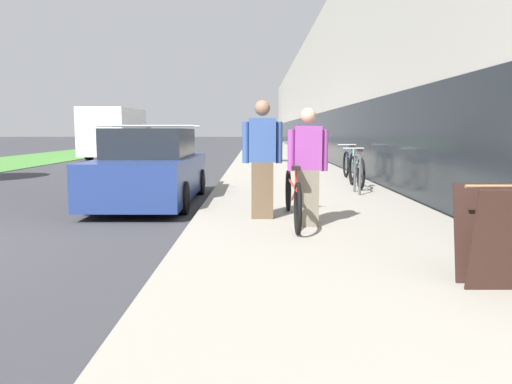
{
  "coord_description": "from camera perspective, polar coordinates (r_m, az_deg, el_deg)",
  "views": [
    {
      "loc": [
        4.86,
        -5.64,
        1.52
      ],
      "look_at": [
        4.8,
        12.36,
        -0.72
      ],
      "focal_mm": 35.0,
      "sensor_mm": 36.0,
      "label": 1
    }
  ],
  "objects": [
    {
      "name": "parked_sedan_curbside",
      "position": [
        10.58,
        -11.64,
        2.55
      ],
      "size": [
        1.89,
        4.62,
        1.62
      ],
      "color": "navy",
      "rests_on": "ground"
    },
    {
      "name": "moving_truck",
      "position": [
        28.17,
        -15.37,
        6.47
      ],
      "size": [
        2.33,
        7.09,
        2.64
      ],
      "color": "orange",
      "rests_on": "ground"
    },
    {
      "name": "sandwich_board_sign",
      "position": [
        4.81,
        25.83,
        -4.55
      ],
      "size": [
        0.56,
        0.56,
        0.9
      ],
      "color": "#331E19",
      "rests_on": "sidewalk_slab"
    },
    {
      "name": "storefront_facade",
      "position": [
        35.64,
        13.55,
        10.22
      ],
      "size": [
        10.01,
        70.0,
        7.19
      ],
      "color": "#BCB7AD",
      "rests_on": "ground"
    },
    {
      "name": "lawn_strip",
      "position": [
        32.82,
        -20.69,
        4.0
      ],
      "size": [
        5.09,
        70.0,
        0.03
      ],
      "color": "#478438",
      "rests_on": "ground"
    },
    {
      "name": "person_bystander",
      "position": [
        7.69,
        0.92,
        3.74
      ],
      "size": [
        0.62,
        0.24,
        1.81
      ],
      "color": "brown",
      "rests_on": "sidewalk_slab"
    },
    {
      "name": "cruiser_bike_nearest",
      "position": [
        12.15,
        11.59,
        2.36
      ],
      "size": [
        0.52,
        1.76,
        0.93
      ],
      "color": "black",
      "rests_on": "sidewalk_slab"
    },
    {
      "name": "sidewalk_slab",
      "position": [
        26.7,
        2.43,
        3.99
      ],
      "size": [
        4.05,
        70.0,
        0.16
      ],
      "color": "gray",
      "rests_on": "ground"
    },
    {
      "name": "bike_rack_hoop",
      "position": [
        10.93,
        11.71,
        2.49
      ],
      "size": [
        0.05,
        0.6,
        0.84
      ],
      "color": "#4C4C51",
      "rests_on": "sidewalk_slab"
    },
    {
      "name": "person_rider",
      "position": [
        7.09,
        6.11,
        2.83
      ],
      "size": [
        0.57,
        0.22,
        1.67
      ],
      "color": "#756B5B",
      "rests_on": "sidewalk_slab"
    },
    {
      "name": "cruiser_bike_middle",
      "position": [
        14.21,
        10.8,
        3.09
      ],
      "size": [
        0.52,
        1.75,
        0.96
      ],
      "color": "black",
      "rests_on": "sidewalk_slab"
    },
    {
      "name": "tandem_bicycle",
      "position": [
        7.45,
        4.38,
        -0.53
      ],
      "size": [
        0.52,
        2.64,
        0.88
      ],
      "color": "black",
      "rests_on": "sidewalk_slab"
    }
  ]
}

